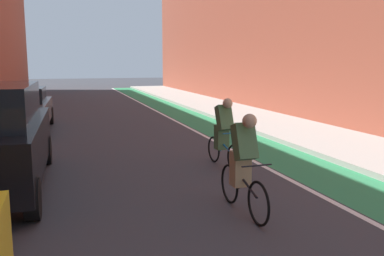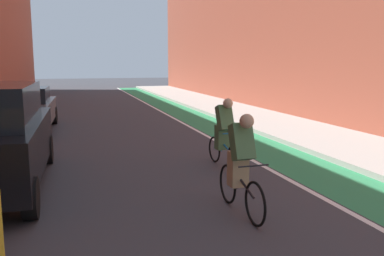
% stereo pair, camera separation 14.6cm
% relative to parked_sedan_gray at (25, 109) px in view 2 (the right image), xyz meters
% --- Properties ---
extents(ground_plane, '(94.38, 94.38, 0.00)m').
position_rel_parked_sedan_gray_xyz_m(ground_plane, '(3.18, -0.08, -0.78)').
color(ground_plane, '#38383D').
extents(bike_lane_paint, '(1.60, 42.90, 0.00)m').
position_rel_parked_sedan_gray_xyz_m(bike_lane_paint, '(6.61, 1.92, -0.78)').
color(bike_lane_paint, '#2D8451').
rests_on(bike_lane_paint, ground).
extents(lane_divider_stripe, '(0.12, 42.90, 0.00)m').
position_rel_parked_sedan_gray_xyz_m(lane_divider_stripe, '(5.71, 1.92, -0.78)').
color(lane_divider_stripe, white).
rests_on(lane_divider_stripe, ground).
extents(sidewalk_right, '(3.09, 42.90, 0.14)m').
position_rel_parked_sedan_gray_xyz_m(sidewalk_right, '(8.95, 1.92, -0.71)').
color(sidewalk_right, '#A8A59E').
rests_on(sidewalk_right, ground).
extents(parked_sedan_gray, '(1.98, 4.46, 1.53)m').
position_rel_parked_sedan_gray_xyz_m(parked_sedan_gray, '(0.00, 0.00, 0.00)').
color(parked_sedan_gray, '#595B60').
rests_on(parked_sedan_gray, ground).
extents(cyclist_mid, '(0.48, 1.72, 1.61)m').
position_rel_parked_sedan_gray_xyz_m(cyclist_mid, '(4.01, -9.29, 0.06)').
color(cyclist_mid, black).
rests_on(cyclist_mid, ground).
extents(cyclist_trailing, '(0.48, 1.67, 1.59)m').
position_rel_parked_sedan_gray_xyz_m(cyclist_trailing, '(4.80, -6.48, 0.02)').
color(cyclist_trailing, black).
rests_on(cyclist_trailing, ground).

